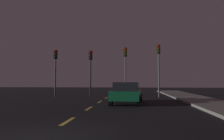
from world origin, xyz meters
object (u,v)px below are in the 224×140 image
at_px(traffic_signal_far_right, 159,60).
at_px(traffic_signal_center_left, 91,64).
at_px(traffic_signal_far_left, 55,64).
at_px(traffic_signal_center_right, 125,62).
at_px(car_stopped_ahead, 127,93).

bearing_deg(traffic_signal_far_right, traffic_signal_center_left, -179.99).
bearing_deg(traffic_signal_far_left, traffic_signal_center_left, -0.00).
bearing_deg(traffic_signal_center_left, traffic_signal_center_right, 0.01).
bearing_deg(traffic_signal_far_left, traffic_signal_far_right, 0.00).
bearing_deg(traffic_signal_center_left, traffic_signal_far_left, 180.00).
bearing_deg(traffic_signal_far_left, traffic_signal_center_right, 0.00).
xyz_separation_m(traffic_signal_center_left, traffic_signal_far_right, (6.58, 0.00, 0.33)).
xyz_separation_m(traffic_signal_far_left, car_stopped_ahead, (7.30, -5.91, -2.53)).
relative_size(traffic_signal_center_left, traffic_signal_far_right, 0.90).
xyz_separation_m(traffic_signal_far_right, car_stopped_ahead, (-2.85, -5.91, -2.78)).
relative_size(traffic_signal_center_right, traffic_signal_far_right, 0.95).
height_order(traffic_signal_far_left, car_stopped_ahead, traffic_signal_far_left).
distance_m(traffic_signal_far_left, car_stopped_ahead, 9.73).
relative_size(traffic_signal_far_left, car_stopped_ahead, 1.14).
height_order(traffic_signal_far_left, traffic_signal_center_right, traffic_signal_center_right).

